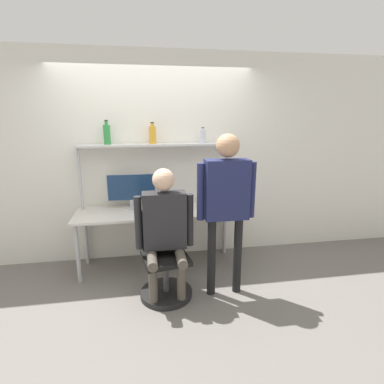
# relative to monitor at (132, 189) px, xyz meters

# --- Properties ---
(ground_plane) EXTENTS (12.00, 12.00, 0.00)m
(ground_plane) POSITION_rel_monitor_xyz_m (0.32, -0.52, -1.00)
(ground_plane) COLOR slate
(wall_back) EXTENTS (8.00, 0.06, 2.70)m
(wall_back) POSITION_rel_monitor_xyz_m (0.32, 0.19, 0.35)
(wall_back) COLOR silver
(wall_back) RESTS_ON ground_plane
(desk) EXTENTS (2.01, 0.66, 0.75)m
(desk) POSITION_rel_monitor_xyz_m (0.32, -0.17, -0.32)
(desk) COLOR beige
(desk) RESTS_ON ground_plane
(shelf_unit) EXTENTS (1.91, 0.24, 1.56)m
(shelf_unit) POSITION_rel_monitor_xyz_m (0.32, 0.03, 0.35)
(shelf_unit) COLOR silver
(shelf_unit) RESTS_ON ground_plane
(monitor) EXTENTS (0.61, 0.20, 0.45)m
(monitor) POSITION_rel_monitor_xyz_m (0.00, 0.00, 0.00)
(monitor) COLOR #B7B7BC
(monitor) RESTS_ON desk
(laptop) EXTENTS (0.34, 0.22, 0.22)m
(laptop) POSITION_rel_monitor_xyz_m (0.38, -0.25, -0.19)
(laptop) COLOR silver
(laptop) RESTS_ON desk
(cell_phone) EXTENTS (0.07, 0.15, 0.01)m
(cell_phone) POSITION_rel_monitor_xyz_m (0.62, -0.33, -0.24)
(cell_phone) COLOR #264C8C
(cell_phone) RESTS_ON desk
(office_chair) EXTENTS (0.56, 0.56, 0.92)m
(office_chair) POSITION_rel_monitor_xyz_m (0.34, -0.84, -0.71)
(office_chair) COLOR black
(office_chair) RESTS_ON ground_plane
(person_seated) EXTENTS (0.61, 0.47, 1.40)m
(person_seated) POSITION_rel_monitor_xyz_m (0.35, -0.88, -0.17)
(person_seated) COLOR #4C473D
(person_seated) RESTS_ON ground_plane
(person_standing) EXTENTS (0.61, 0.23, 1.73)m
(person_standing) POSITION_rel_monitor_xyz_m (0.98, -0.91, 0.12)
(person_standing) COLOR black
(person_standing) RESTS_ON ground_plane
(bottle_amber) EXTENTS (0.09, 0.09, 0.26)m
(bottle_amber) POSITION_rel_monitor_xyz_m (0.29, 0.03, 0.68)
(bottle_amber) COLOR gold
(bottle_amber) RESTS_ON shelf_unit
(bottle_green) EXTENTS (0.08, 0.08, 0.29)m
(bottle_green) POSITION_rel_monitor_xyz_m (-0.26, 0.03, 0.69)
(bottle_green) COLOR #2D8C3F
(bottle_green) RESTS_ON shelf_unit
(bottle_clear) EXTENTS (0.07, 0.07, 0.20)m
(bottle_clear) POSITION_rel_monitor_xyz_m (0.92, 0.03, 0.65)
(bottle_clear) COLOR silver
(bottle_clear) RESTS_ON shelf_unit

